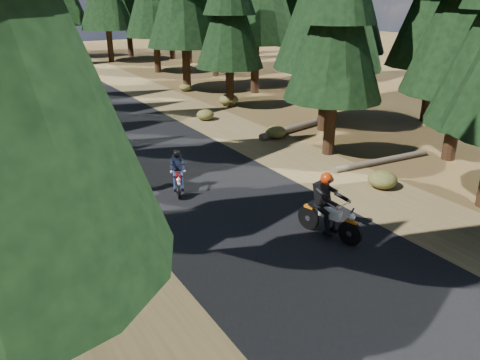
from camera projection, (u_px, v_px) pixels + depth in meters
name	position (u px, v px, depth m)	size (l,w,h in m)	color
ground	(269.00, 235.00, 12.76)	(120.00, 120.00, 0.00)	#49321A
road	(189.00, 178.00, 16.72)	(6.00, 100.00, 0.01)	black
shoulder_l	(55.00, 206.00, 14.50)	(3.20, 100.00, 0.01)	brown
shoulder_r	(292.00, 156.00, 18.95)	(3.20, 100.00, 0.01)	brown
log_near	(297.00, 127.00, 22.45)	(0.32, 0.32, 4.89)	#4C4233
log_far	(382.00, 161.00, 18.07)	(0.24, 0.24, 4.52)	#4C4233
understory_shrubs	(178.00, 137.00, 20.54)	(16.10, 29.17, 0.68)	#474C1E
rider_lead	(329.00, 217.00, 12.44)	(1.11, 2.10, 1.80)	silver
rider_follow	(178.00, 179.00, 15.31)	(1.03, 1.65, 1.41)	maroon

